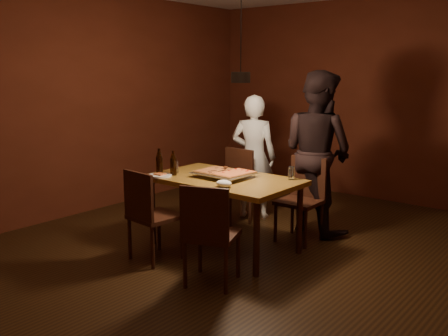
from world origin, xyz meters
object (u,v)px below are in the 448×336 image
Objects in this scene: chair_far_right at (303,191)px; chair_near_left at (148,208)px; plate_slice at (160,175)px; diner_dark at (317,152)px; dining_table at (224,185)px; chair_near_right at (209,226)px; beer_bottle_a at (159,162)px; pendant_lamp at (241,76)px; chair_far_left at (233,179)px; beer_bottle_b at (173,163)px; pizza_tray at (224,175)px; diner_white at (254,157)px.

chair_near_left is at bearing 60.14° from chair_far_right.
diner_dark reaches higher than plate_slice.
plate_slice reaches higher than dining_table.
plate_slice is at bearing -147.54° from dining_table.
chair_near_right is at bearing -23.06° from plate_slice.
chair_near_right is 2.00× the size of beer_bottle_a.
pendant_lamp is at bearing 94.24° from diner_dark.
diner_dark is (0.89, 0.38, 0.37)m from chair_far_left.
dining_table is 6.19× the size of plate_slice.
beer_bottle_b reaches higher than dining_table.
chair_near_left is at bearing -130.07° from pendant_lamp.
chair_near_left reaches higher than dining_table.
diner_dark is at bearing 53.91° from beer_bottle_a.
plate_slice is 1.80m from diner_dark.
plate_slice is at bearing 88.39° from chair_far_left.
chair_far_left is 2.00× the size of plate_slice.
beer_bottle_a is 1.25m from pendant_lamp.
chair_near_right is at bearing 0.45° from chair_near_left.
pendant_lamp reaches higher than chair_near_right.
pizza_tray is at bearing 34.86° from plate_slice.
dining_table is 3.09× the size of chair_far_left.
chair_far_left is 1.82m from chair_near_right.
pendant_lamp is at bearing -10.38° from dining_table.
beer_bottle_a is 1.43m from diner_white.
beer_bottle_b is 0.18m from plate_slice.
dining_table is 1.11m from pendant_lamp.
chair_near_right is (0.01, -1.58, 0.00)m from chair_far_right.
pendant_lamp is (0.86, 0.25, 0.87)m from beer_bottle_a.
beer_bottle_b reaches higher than plate_slice.
dining_table is at bearing 25.40° from beer_bottle_a.
chair_near_left is at bearing -56.61° from beer_bottle_a.
chair_far_right is 0.52m from diner_dark.
chair_near_right is 0.49× the size of pendant_lamp.
dining_table is 0.10m from pizza_tray.
diner_white reaches higher than chair_far_right.
chair_far_right reaches higher than pizza_tray.
diner_white is at bearing 120.08° from pendant_lamp.
chair_far_right is 1.58m from chair_near_right.
chair_near_left is at bearing -73.65° from beer_bottle_b.
plate_slice is at bearing -41.12° from beer_bottle_a.
chair_near_right is 1.15m from plate_slice.
chair_near_right reaches higher than dining_table.
chair_far_left is at bearing 121.79° from dining_table.
plate_slice is at bearing 63.06° from diner_white.
diner_dark is 1.65× the size of pendant_lamp.
chair_near_left is 0.88× the size of pizza_tray.
chair_near_left is (-0.81, -1.51, 0.00)m from chair_far_right.
diner_white is 0.84× the size of diner_dark.
beer_bottle_a reaches higher than chair_far_left.
pendant_lamp is (-0.25, 0.75, 1.22)m from chair_near_right.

